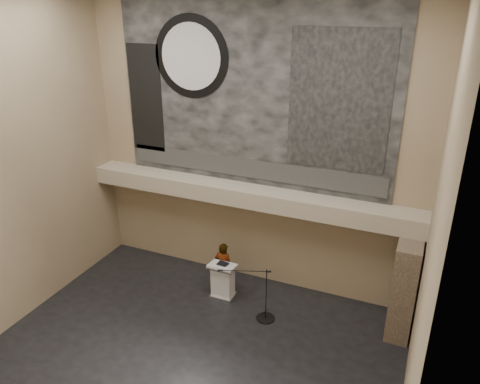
% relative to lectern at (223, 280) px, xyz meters
% --- Properties ---
extents(floor, '(10.00, 10.00, 0.00)m').
position_rel_lectern_xyz_m(floor, '(0.30, -2.61, -0.55)').
color(floor, black).
rests_on(floor, ground).
extents(wall_back, '(10.00, 0.02, 8.50)m').
position_rel_lectern_xyz_m(wall_back, '(0.30, 1.39, 3.70)').
color(wall_back, '#8B7658').
rests_on(wall_back, floor).
extents(wall_front, '(10.00, 0.02, 8.50)m').
position_rel_lectern_xyz_m(wall_front, '(0.30, -6.61, 3.70)').
color(wall_front, '#8B7658').
rests_on(wall_front, floor).
extents(wall_left, '(0.02, 8.00, 8.50)m').
position_rel_lectern_xyz_m(wall_left, '(-4.70, -2.61, 3.70)').
color(wall_left, '#8B7658').
rests_on(wall_left, floor).
extents(wall_right, '(0.02, 8.00, 8.50)m').
position_rel_lectern_xyz_m(wall_right, '(5.30, -2.61, 3.70)').
color(wall_right, '#8B7658').
rests_on(wall_right, floor).
extents(soffit, '(10.00, 0.80, 0.50)m').
position_rel_lectern_xyz_m(soffit, '(0.30, 0.99, 2.40)').
color(soffit, tan).
rests_on(soffit, wall_back).
extents(sprinkler_left, '(0.04, 0.04, 0.06)m').
position_rel_lectern_xyz_m(sprinkler_left, '(-1.30, 0.94, 2.12)').
color(sprinkler_left, '#B2893D').
rests_on(sprinkler_left, soffit).
extents(sprinkler_right, '(0.04, 0.04, 0.06)m').
position_rel_lectern_xyz_m(sprinkler_right, '(2.20, 0.94, 2.12)').
color(sprinkler_right, '#B2893D').
rests_on(sprinkler_right, soffit).
extents(banner, '(8.00, 0.05, 5.00)m').
position_rel_lectern_xyz_m(banner, '(0.30, 1.36, 5.15)').
color(banner, black).
rests_on(banner, wall_back).
extents(banner_text_strip, '(7.76, 0.02, 0.55)m').
position_rel_lectern_xyz_m(banner_text_strip, '(0.30, 1.32, 3.10)').
color(banner_text_strip, '#2E2E2E').
rests_on(banner_text_strip, banner).
extents(banner_clock_rim, '(2.30, 0.02, 2.30)m').
position_rel_lectern_xyz_m(banner_clock_rim, '(-1.50, 1.32, 6.15)').
color(banner_clock_rim, black).
rests_on(banner_clock_rim, banner).
extents(banner_clock_face, '(1.84, 0.02, 1.84)m').
position_rel_lectern_xyz_m(banner_clock_face, '(-1.50, 1.30, 6.15)').
color(banner_clock_face, silver).
rests_on(banner_clock_face, banner).
extents(banner_building_print, '(2.60, 0.02, 3.60)m').
position_rel_lectern_xyz_m(banner_building_print, '(2.70, 1.32, 5.25)').
color(banner_building_print, black).
rests_on(banner_building_print, banner).
extents(banner_brick_print, '(1.10, 0.02, 3.20)m').
position_rel_lectern_xyz_m(banner_brick_print, '(-3.10, 1.32, 4.85)').
color(banner_brick_print, black).
rests_on(banner_brick_print, banner).
extents(stone_pier, '(0.60, 1.40, 2.70)m').
position_rel_lectern_xyz_m(stone_pier, '(4.95, 0.54, 0.80)').
color(stone_pier, '#47382B').
rests_on(stone_pier, floor).
extents(lectern, '(0.77, 0.55, 1.14)m').
position_rel_lectern_xyz_m(lectern, '(0.00, 0.00, 0.00)').
color(lectern, silver).
rests_on(lectern, floor).
extents(binder, '(0.33, 0.28, 0.04)m').
position_rel_lectern_xyz_m(binder, '(0.00, 0.01, 0.56)').
color(binder, black).
rests_on(binder, lectern).
extents(papers, '(0.31, 0.36, 0.00)m').
position_rel_lectern_xyz_m(papers, '(-0.14, -0.03, 0.55)').
color(papers, silver).
rests_on(papers, lectern).
extents(speaker_person, '(0.59, 0.40, 1.56)m').
position_rel_lectern_xyz_m(speaker_person, '(-0.14, 0.37, 0.23)').
color(speaker_person, white).
rests_on(speaker_person, floor).
extents(mic_stand, '(1.49, 0.73, 1.60)m').
position_rel_lectern_xyz_m(mic_stand, '(1.48, -0.50, -0.30)').
color(mic_stand, black).
rests_on(mic_stand, floor).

